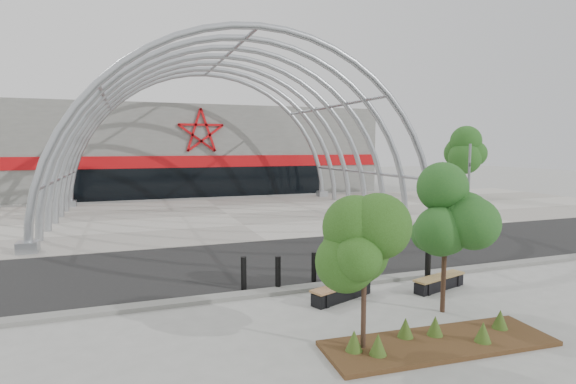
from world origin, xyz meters
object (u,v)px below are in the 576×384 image
bench_0 (342,292)px  bench_1 (439,283)px  street_tree_0 (365,239)px  signal_pole (469,186)px  street_tree_1 (446,212)px  bollard_2 (278,273)px

bench_0 → bench_1: (3.28, -0.17, -0.01)m
bench_0 → bench_1: bearing=-2.9°
street_tree_0 → bench_0: (1.05, 3.13, -2.26)m
signal_pole → bench_1: signal_pole is taller
street_tree_1 → bollard_2: street_tree_1 is taller
signal_pole → bench_0: signal_pole is taller
signal_pole → street_tree_0: 15.76m
signal_pole → bench_1: bearing=-135.7°
signal_pole → street_tree_0: bearing=-139.0°
bench_0 → bollard_2: bearing=135.3°
street_tree_1 → bollard_2: (-3.58, 3.22, -2.18)m
street_tree_1 → bench_0: (-2.12, 1.77, -2.49)m
street_tree_0 → street_tree_1: size_ratio=0.91×
signal_pole → bollard_2: bearing=-154.9°
bench_0 → bollard_2: (-1.46, 1.45, 0.31)m
bollard_2 → bench_1: bearing=-18.8°
street_tree_1 → bench_1: street_tree_1 is taller
signal_pole → bench_0: 13.20m
street_tree_1 → bench_1: (1.16, 1.60, -2.50)m
street_tree_0 → signal_pole: bearing=41.0°
bench_1 → bench_0: bearing=177.1°
signal_pole → street_tree_1: 12.52m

